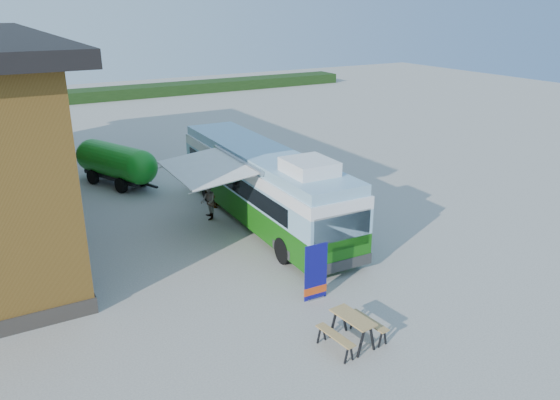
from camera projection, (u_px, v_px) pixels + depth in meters
ground at (287, 263)px, 19.03m from camera, size 100.00×100.00×0.00m
hedge at (161, 90)px, 53.59m from camera, size 40.00×3.00×1.00m
bus at (263, 183)px, 22.06m from camera, size 2.74×11.58×3.54m
awning at (211, 171)px, 20.55m from camera, size 2.77×4.38×0.52m
banner at (316, 277)px, 16.49m from camera, size 0.79×0.19×1.83m
picnic_table at (353, 324)px, 14.32m from camera, size 1.58×1.43×0.83m
person_a at (216, 189)px, 24.04m from camera, size 0.67×0.71×1.63m
person_b at (208, 201)px, 22.68m from camera, size 0.76×0.88×1.55m
slurry_tanker at (116, 162)px, 26.79m from camera, size 3.12×5.23×2.07m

